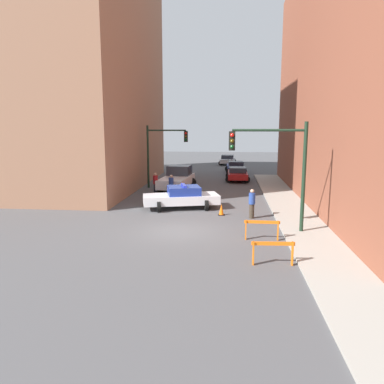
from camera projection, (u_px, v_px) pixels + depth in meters
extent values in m
plane|color=#4C4C4F|center=(180.00, 231.00, 18.45)|extent=(120.00, 120.00, 0.00)
cube|color=#9E998E|center=(308.00, 233.00, 17.83)|extent=(2.40, 44.00, 0.12)
cube|color=#93664C|center=(60.00, 67.00, 31.63)|extent=(14.00, 20.00, 20.14)
cylinder|color=black|center=(304.00, 177.00, 17.62)|extent=(0.18, 0.18, 5.20)
cylinder|color=black|center=(269.00, 130.00, 17.41)|extent=(3.40, 0.12, 0.12)
cube|color=black|center=(232.00, 141.00, 17.66)|extent=(0.30, 0.22, 0.90)
sphere|color=red|center=(232.00, 135.00, 17.47)|extent=(0.18, 0.18, 0.18)
sphere|color=#4C3D0C|center=(232.00, 141.00, 17.52)|extent=(0.18, 0.18, 0.18)
sphere|color=#0C4219|center=(232.00, 147.00, 17.57)|extent=(0.18, 0.18, 0.18)
cylinder|color=black|center=(148.00, 157.00, 31.29)|extent=(0.18, 0.18, 5.20)
cylinder|color=black|center=(167.00, 130.00, 30.76)|extent=(3.20, 0.12, 0.12)
cube|color=black|center=(186.00, 136.00, 30.69)|extent=(0.30, 0.22, 0.90)
sphere|color=red|center=(186.00, 133.00, 30.50)|extent=(0.18, 0.18, 0.18)
sphere|color=#4C3D0C|center=(186.00, 137.00, 30.54)|extent=(0.18, 0.18, 0.18)
sphere|color=#0C4219|center=(186.00, 140.00, 30.59)|extent=(0.18, 0.18, 0.18)
cube|color=white|center=(181.00, 199.00, 23.52)|extent=(5.02, 2.99, 0.55)
cube|color=navy|center=(184.00, 190.00, 23.46)|extent=(2.32, 2.08, 0.52)
cylinder|color=black|center=(159.00, 207.00, 22.51)|extent=(0.38, 0.69, 0.66)
cylinder|color=black|center=(157.00, 201.00, 24.17)|extent=(0.38, 0.69, 0.66)
cylinder|color=black|center=(206.00, 205.00, 22.96)|extent=(0.38, 0.69, 0.66)
cylinder|color=black|center=(201.00, 200.00, 24.62)|extent=(0.38, 0.69, 0.66)
cube|color=#2633BF|center=(184.00, 185.00, 23.40)|extent=(0.55, 1.39, 0.12)
cube|color=silver|center=(177.00, 181.00, 30.36)|extent=(2.50, 5.56, 0.70)
cube|color=#2D333D|center=(179.00, 170.00, 31.27)|extent=(1.99, 1.89, 0.80)
cylinder|color=black|center=(171.00, 182.00, 32.21)|extent=(0.82, 0.33, 0.80)
cylinder|color=black|center=(192.00, 183.00, 31.86)|extent=(0.82, 0.33, 0.80)
cylinder|color=black|center=(160.00, 188.00, 28.97)|extent=(0.82, 0.33, 0.80)
cylinder|color=black|center=(183.00, 189.00, 28.62)|extent=(0.82, 0.33, 0.80)
cube|color=maroon|center=(237.00, 175.00, 35.69)|extent=(1.83, 4.31, 0.52)
cube|color=#232833|center=(238.00, 170.00, 35.43)|extent=(1.60, 1.82, 0.48)
cylinder|color=black|center=(229.00, 176.00, 37.12)|extent=(0.62, 0.22, 0.62)
cylinder|color=black|center=(245.00, 176.00, 36.96)|extent=(0.62, 0.22, 0.62)
cylinder|color=black|center=(229.00, 179.00, 34.50)|extent=(0.62, 0.22, 0.62)
cylinder|color=black|center=(247.00, 179.00, 34.35)|extent=(0.62, 0.22, 0.62)
cube|color=navy|center=(236.00, 168.00, 41.79)|extent=(2.06, 4.40, 0.52)
cube|color=#232833|center=(236.00, 163.00, 41.53)|extent=(1.69, 1.90, 0.48)
cylinder|color=black|center=(227.00, 169.00, 43.17)|extent=(0.63, 0.26, 0.62)
cylinder|color=black|center=(242.00, 169.00, 43.11)|extent=(0.63, 0.26, 0.62)
cylinder|color=black|center=(229.00, 171.00, 40.55)|extent=(0.63, 0.26, 0.62)
cylinder|color=black|center=(244.00, 172.00, 40.49)|extent=(0.63, 0.26, 0.62)
cube|color=silver|center=(228.00, 160.00, 51.10)|extent=(2.08, 4.41, 0.52)
cube|color=#232833|center=(228.00, 157.00, 50.85)|extent=(1.70, 1.91, 0.48)
cylinder|color=black|center=(222.00, 161.00, 52.58)|extent=(0.63, 0.26, 0.62)
cylinder|color=black|center=(234.00, 161.00, 52.31)|extent=(0.63, 0.26, 0.62)
cylinder|color=black|center=(221.00, 163.00, 49.98)|extent=(0.63, 0.26, 0.62)
cylinder|color=black|center=(233.00, 163.00, 49.72)|extent=(0.63, 0.26, 0.62)
cylinder|color=#382D23|center=(171.00, 192.00, 27.25)|extent=(0.36, 0.36, 0.82)
cylinder|color=navy|center=(171.00, 182.00, 27.13)|extent=(0.47, 0.47, 0.62)
sphere|color=tan|center=(171.00, 176.00, 27.06)|extent=(0.29, 0.29, 0.22)
cylinder|color=black|center=(156.00, 189.00, 28.45)|extent=(0.39, 0.39, 0.82)
cylinder|color=maroon|center=(155.00, 180.00, 28.33)|extent=(0.51, 0.51, 0.62)
sphere|color=tan|center=(155.00, 174.00, 28.26)|extent=(0.31, 0.31, 0.22)
cylinder|color=#382D23|center=(252.00, 211.00, 20.99)|extent=(0.37, 0.37, 0.82)
cylinder|color=navy|center=(252.00, 199.00, 20.86)|extent=(0.48, 0.48, 0.62)
sphere|color=tan|center=(252.00, 191.00, 20.79)|extent=(0.29, 0.29, 0.22)
cube|color=orange|center=(273.00, 244.00, 13.77)|extent=(1.60, 0.15, 0.14)
cube|color=orange|center=(253.00, 253.00, 13.87)|extent=(0.06, 0.16, 0.90)
cube|color=orange|center=(292.00, 254.00, 13.81)|extent=(0.06, 0.16, 0.90)
cube|color=orange|center=(262.00, 222.00, 16.89)|extent=(1.60, 0.06, 0.14)
cube|color=orange|center=(246.00, 230.00, 17.03)|extent=(0.05, 0.16, 0.90)
cube|color=orange|center=(278.00, 231.00, 16.88)|extent=(0.05, 0.16, 0.90)
cube|color=black|center=(221.00, 215.00, 21.79)|extent=(0.36, 0.36, 0.04)
cone|color=#F2600C|center=(221.00, 209.00, 21.73)|extent=(0.28, 0.28, 0.62)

